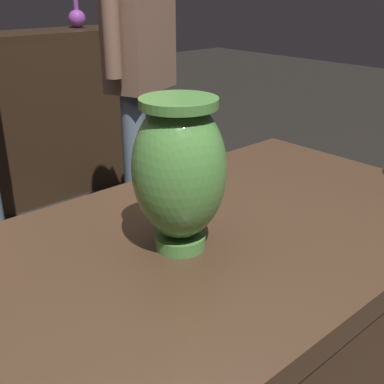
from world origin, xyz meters
name	(u,v)px	position (x,y,z in m)	size (l,w,h in m)	color
vase_centerpiece	(180,171)	(-0.06, 0.00, 0.95)	(0.16, 0.16, 0.27)	#477A38
shelf_vase_far_right	(77,17)	(1.04, 2.26, 1.06)	(0.11, 0.11, 0.21)	#7A388E
visitor_near_right	(140,53)	(0.71, 1.16, 0.97)	(0.44, 0.28, 1.64)	slate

